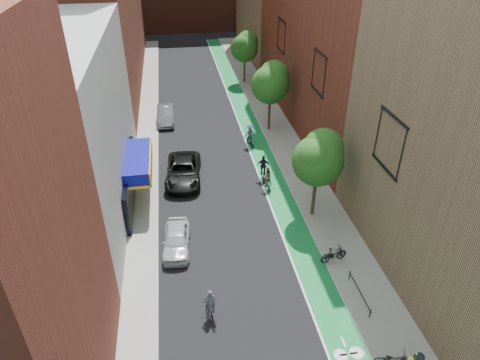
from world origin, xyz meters
name	(u,v)px	position (x,y,z in m)	size (l,w,h in m)	color
ground	(263,348)	(0.00, 0.00, 0.00)	(160.00, 160.00, 0.00)	black
bike_lane	(249,123)	(4.00, 26.00, 0.01)	(2.00, 68.00, 0.01)	#136E37
sidewalk_left	(148,129)	(-6.00, 26.00, 0.07)	(2.00, 68.00, 0.15)	gray
sidewalk_right	(273,121)	(6.50, 26.00, 0.07)	(3.00, 68.00, 0.15)	gray
building_left_white	(56,129)	(-11.00, 14.00, 6.00)	(8.00, 20.00, 12.00)	silver
building_right_mid_red	(338,5)	(12.00, 26.00, 11.00)	(8.00, 28.00, 22.00)	maroon
tree_near	(319,157)	(5.65, 10.02, 4.66)	(3.40, 3.36, 6.42)	#332619
tree_mid	(271,82)	(5.65, 24.02, 4.89)	(3.55, 3.53, 6.74)	#332619
tree_far	(245,46)	(5.65, 38.02, 4.50)	(3.30, 3.25, 6.21)	#332619
parked_car_white	(176,240)	(-3.84, 8.03, 0.69)	(1.63, 4.06, 1.38)	silver
parked_car_black	(183,171)	(-3.00, 16.19, 0.80)	(2.65, 5.74, 1.60)	black
parked_car_silver	(166,115)	(-4.20, 27.63, 0.77)	(1.62, 4.65, 1.53)	gray
cyclist_lead	(210,309)	(-2.31, 2.24, 0.64)	(0.85, 1.71, 1.91)	black
cyclist_lane_near	(267,180)	(3.20, 13.81, 0.79)	(0.82, 1.77, 1.91)	black
cyclist_lane_mid	(263,171)	(3.22, 15.23, 0.77)	(1.11, 1.98, 2.09)	black
cyclist_lane_far	(250,137)	(3.20, 21.04, 0.92)	(1.22, 1.78, 2.07)	black
parked_bike_near	(393,359)	(5.66, -2.00, 0.62)	(0.62, 1.77, 0.93)	black
parked_bike_mid	(334,254)	(5.40, 5.20, 0.68)	(0.50, 1.76, 1.05)	black
parked_bike_far	(334,255)	(5.40, 5.21, 0.58)	(0.57, 1.62, 0.85)	black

